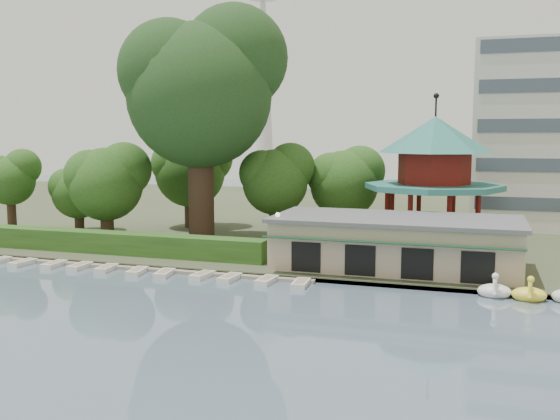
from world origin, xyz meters
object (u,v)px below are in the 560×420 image
at_px(pavilion, 434,169).
at_px(big_tree, 202,83).
at_px(dock, 111,265).
at_px(boathouse, 396,242).

relative_size(pavilion, big_tree, 0.61).
distance_m(dock, big_tree, 18.95).
bearing_deg(boathouse, pavilion, 78.72).
xyz_separation_m(dock, big_tree, (3.18, 11.02, 15.08)).
relative_size(dock, pavilion, 2.52).
relative_size(boathouse, big_tree, 0.84).
bearing_deg(pavilion, boathouse, -101.28).
xyz_separation_m(dock, boathouse, (22.00, 4.77, 2.25)).
height_order(dock, pavilion, pavilion).
bearing_deg(boathouse, big_tree, 161.65).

